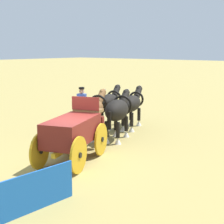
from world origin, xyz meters
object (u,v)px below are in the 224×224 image
at_px(show_wagon, 74,131).
at_px(draft_horse_lead_off, 132,104).
at_px(draft_horse_lead_near, 110,103).
at_px(draft_horse_rear_near, 92,110).
at_px(draft_horse_rear_off, 118,111).

xyz_separation_m(show_wagon, draft_horse_lead_off, (6.02, 1.67, 0.15)).
height_order(draft_horse_lead_near, draft_horse_lead_off, draft_horse_lead_near).
distance_m(draft_horse_rear_near, draft_horse_lead_near, 2.62).
height_order(draft_horse_rear_near, draft_horse_rear_off, draft_horse_rear_off).
height_order(draft_horse_rear_off, draft_horse_lead_near, draft_horse_rear_off).
distance_m(draft_horse_lead_near, draft_horse_lead_off, 1.30).
height_order(show_wagon, draft_horse_rear_near, show_wagon).
bearing_deg(draft_horse_lead_near, draft_horse_lead_off, -68.59).
height_order(show_wagon, draft_horse_lead_off, show_wagon).
relative_size(draft_horse_rear_near, draft_horse_rear_off, 1.03).
bearing_deg(draft_horse_rear_off, draft_horse_rear_near, 111.44).
bearing_deg(draft_horse_lead_off, draft_horse_rear_off, -158.49).
bearing_deg(draft_horse_lead_near, draft_horse_rear_off, -132.14).
height_order(draft_horse_rear_near, draft_horse_lead_near, draft_horse_rear_near).
relative_size(draft_horse_rear_off, draft_horse_lead_near, 1.00).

